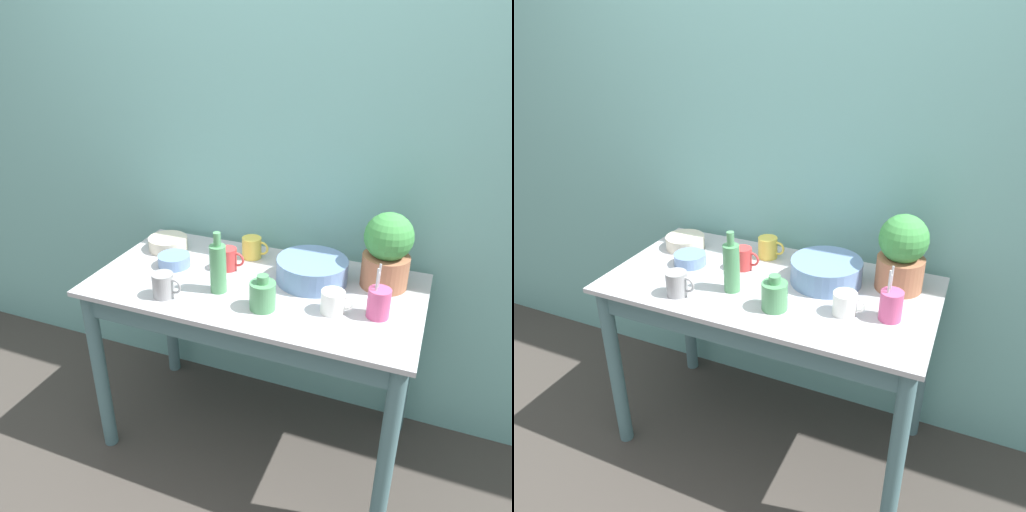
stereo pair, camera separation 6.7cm
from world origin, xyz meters
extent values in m
plane|color=#3D3833|center=(0.00, 0.00, 0.00)|extent=(12.00, 12.00, 0.00)
cube|color=#70ADA8|center=(0.00, 0.73, 1.20)|extent=(6.00, 0.05, 2.40)
cylinder|color=slate|center=(-0.60, 0.05, 0.40)|extent=(0.06, 0.06, 0.79)
cylinder|color=slate|center=(0.60, 0.05, 0.40)|extent=(0.06, 0.06, 0.79)
cylinder|color=slate|center=(-0.60, 0.63, 0.40)|extent=(0.06, 0.06, 0.79)
cylinder|color=slate|center=(0.60, 0.63, 0.40)|extent=(0.06, 0.06, 0.79)
cube|color=slate|center=(0.00, 0.05, 0.74)|extent=(1.21, 0.02, 0.10)
cube|color=#B2B2B7|center=(0.00, 0.34, 0.80)|extent=(1.31, 0.68, 0.02)
cylinder|color=#A36647|center=(0.47, 0.51, 0.88)|extent=(0.18, 0.18, 0.13)
sphere|color=#3D8C42|center=(0.47, 0.51, 1.02)|extent=(0.19, 0.19, 0.19)
cylinder|color=#6684B2|center=(0.20, 0.44, 0.86)|extent=(0.29, 0.29, 0.09)
cylinder|color=#4C8C59|center=(-0.11, 0.23, 0.91)|extent=(0.06, 0.06, 0.19)
cylinder|color=#4C8C59|center=(-0.11, 0.23, 1.03)|extent=(0.03, 0.03, 0.05)
cylinder|color=#4C8C59|center=(0.09, 0.17, 0.87)|extent=(0.10, 0.10, 0.11)
cylinder|color=#4C8C59|center=(0.09, 0.17, 0.93)|extent=(0.04, 0.04, 0.03)
cylinder|color=white|center=(0.33, 0.24, 0.85)|extent=(0.09, 0.09, 0.08)
torus|color=white|center=(0.38, 0.24, 0.86)|extent=(0.06, 0.01, 0.06)
cylinder|color=#C63838|center=(-0.15, 0.41, 0.86)|extent=(0.08, 0.08, 0.09)
torus|color=#C63838|center=(-0.11, 0.41, 0.86)|extent=(0.06, 0.01, 0.06)
cylinder|color=#E5CC4C|center=(-0.11, 0.55, 0.86)|extent=(0.09, 0.09, 0.09)
torus|color=#E5CC4C|center=(-0.06, 0.55, 0.86)|extent=(0.06, 0.01, 0.06)
cylinder|color=gray|center=(-0.29, 0.11, 0.86)|extent=(0.08, 0.08, 0.10)
torus|color=gray|center=(-0.24, 0.11, 0.86)|extent=(0.06, 0.01, 0.06)
cylinder|color=#6684B2|center=(-0.38, 0.35, 0.84)|extent=(0.14, 0.14, 0.05)
cylinder|color=beige|center=(-0.49, 0.49, 0.84)|extent=(0.18, 0.18, 0.06)
cylinder|color=#CC4C7F|center=(0.49, 0.27, 0.87)|extent=(0.08, 0.08, 0.11)
cylinder|color=#B7B7BC|center=(0.48, 0.28, 0.91)|extent=(0.01, 0.04, 0.19)
cylinder|color=#B7B7BC|center=(0.48, 0.26, 0.91)|extent=(0.01, 0.02, 0.19)
cylinder|color=#B7B7BC|center=(0.48, 0.28, 0.90)|extent=(0.01, 0.03, 0.17)
camera|label=1|loc=(0.65, -1.28, 1.78)|focal=35.00mm
camera|label=2|loc=(0.71, -1.26, 1.78)|focal=35.00mm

